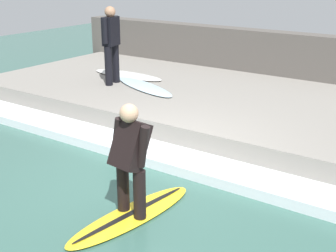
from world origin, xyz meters
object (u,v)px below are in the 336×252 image
(surfboard_riding, at_px, (132,215))
(surfer_riding, at_px, (130,155))
(surfboard_waiting_near, at_px, (128,75))
(surfboard_spare, at_px, (144,86))
(surfer_waiting_near, at_px, (111,41))

(surfboard_riding, distance_m, surfer_riding, 0.83)
(surfboard_waiting_near, bearing_deg, surfer_riding, -140.03)
(surfboard_spare, bearing_deg, surfboard_waiting_near, 57.04)
(surfer_waiting_near, distance_m, surfboard_waiting_near, 1.21)
(surfboard_riding, xyz_separation_m, surfer_riding, (-0.00, -0.00, 0.83))
(surfer_waiting_near, relative_size, surfboard_spare, 0.80)
(surfboard_riding, distance_m, surfboard_spare, 4.67)
(surfer_waiting_near, height_order, surfboard_waiting_near, surfer_waiting_near)
(surfboard_riding, xyz_separation_m, surfer_waiting_near, (3.66, 3.51, 1.41))
(surfboard_riding, relative_size, surfer_waiting_near, 1.24)
(surfer_waiting_near, height_order, surfboard_spare, surfer_waiting_near)
(surfer_riding, relative_size, surfer_waiting_near, 0.85)
(surfboard_waiting_near, bearing_deg, surfboard_riding, -140.03)
(surfer_waiting_near, distance_m, surfboard_spare, 1.23)
(surfboard_spare, bearing_deg, surfer_riding, -144.31)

